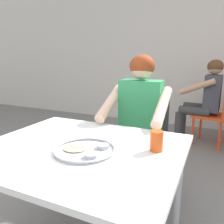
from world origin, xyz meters
TOP-DOWN VIEW (x-y plane):
  - back_wall at (0.00, 3.28)m, footprint 12.00×0.12m
  - table_foreground at (-0.06, 0.05)m, footprint 1.09×0.92m
  - thali_tray at (0.00, 0.00)m, footprint 0.32×0.32m
  - drinking_cup at (0.34, 0.17)m, footprint 0.07×0.07m
  - chair_foreground at (0.03, 0.99)m, footprint 0.44×0.46m
  - diner_foreground at (0.04, 0.77)m, footprint 0.51×0.57m
  - chair_red_left at (0.63, 2.40)m, footprint 0.52×0.51m
  - patron_background at (0.46, 2.43)m, footprint 0.57×0.52m

SIDE VIEW (x-z plane):
  - chair_red_left at x=0.63m, z-range 0.07..0.88m
  - chair_foreground at x=0.03m, z-range 0.06..0.92m
  - table_foreground at x=-0.06m, z-range 0.29..1.02m
  - patron_background at x=0.46m, z-range 0.12..1.30m
  - diner_foreground at x=0.04m, z-range 0.11..1.34m
  - thali_tray at x=0.00m, z-range 0.73..0.75m
  - drinking_cup at x=0.34m, z-range 0.73..0.84m
  - back_wall at x=0.00m, z-range 0.00..3.40m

